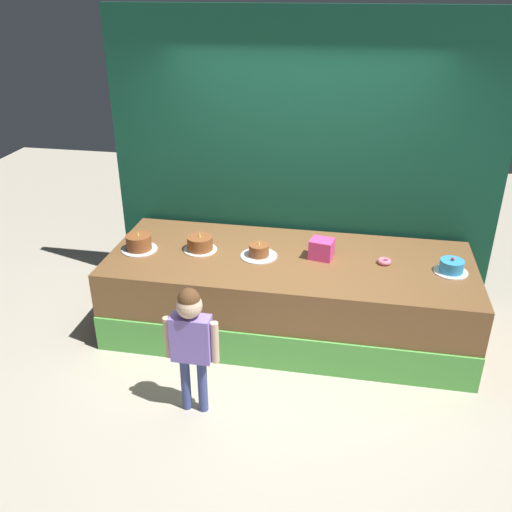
{
  "coord_description": "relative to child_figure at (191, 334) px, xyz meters",
  "views": [
    {
      "loc": [
        0.52,
        -3.8,
        3.01
      ],
      "look_at": [
        -0.26,
        0.39,
        0.87
      ],
      "focal_mm": 38.93,
      "sensor_mm": 36.0,
      "label": 1
    }
  ],
  "objects": [
    {
      "name": "donut",
      "position": [
        1.4,
        1.29,
        0.08
      ],
      "size": [
        0.12,
        0.12,
        0.04
      ],
      "primitive_type": "torus",
      "color": "pink",
      "rests_on": "stage_platform"
    },
    {
      "name": "cake_far_right",
      "position": [
        1.96,
        1.23,
        0.11
      ],
      "size": [
        0.29,
        0.29,
        0.14
      ],
      "color": "white",
      "rests_on": "stage_platform"
    },
    {
      "name": "cake_far_left",
      "position": [
        -0.84,
        1.16,
        0.13
      ],
      "size": [
        0.33,
        0.33,
        0.19
      ],
      "color": "silver",
      "rests_on": "stage_platform"
    },
    {
      "name": "cake_center_left",
      "position": [
        -0.28,
        1.26,
        0.12
      ],
      "size": [
        0.31,
        0.31,
        0.19
      ],
      "color": "white",
      "rests_on": "stage_platform"
    },
    {
      "name": "pink_box",
      "position": [
        0.84,
        1.3,
        0.15
      ],
      "size": [
        0.23,
        0.2,
        0.18
      ],
      "primitive_type": "cube",
      "rotation": [
        0.0,
        0.0,
        -0.19
      ],
      "color": "#F14193",
      "rests_on": "stage_platform"
    },
    {
      "name": "curtain_backdrop",
      "position": [
        0.56,
        1.99,
        0.72
      ],
      "size": [
        3.77,
        0.08,
        2.82
      ],
      "primitive_type": "cube",
      "color": "#144C38",
      "rests_on": "ground_plane"
    },
    {
      "name": "child_figure",
      "position": [
        0.0,
        0.0,
        0.0
      ],
      "size": [
        0.41,
        0.19,
        1.08
      ],
      "color": "#3F4C8C",
      "rests_on": "ground_plane"
    },
    {
      "name": "ground_plane",
      "position": [
        0.56,
        0.6,
        -0.69
      ],
      "size": [
        12.0,
        12.0,
        0.0
      ],
      "primitive_type": "plane",
      "color": "#BCB29E"
    },
    {
      "name": "stage_platform",
      "position": [
        0.56,
        1.24,
        -0.32
      ],
      "size": [
        3.29,
        1.31,
        0.75
      ],
      "color": "brown",
      "rests_on": "ground_plane"
    },
    {
      "name": "cake_center_right",
      "position": [
        0.28,
        1.23,
        0.11
      ],
      "size": [
        0.34,
        0.34,
        0.16
      ],
      "color": "silver",
      "rests_on": "stage_platform"
    }
  ]
}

